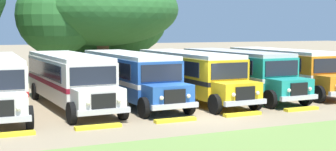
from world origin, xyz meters
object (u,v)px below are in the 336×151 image
object	(u,v)px
parked_bus_slot_3	(190,73)
parked_bus_slot_4	(237,71)
parked_bus_slot_1	(69,77)
broad_shade_tree	(98,12)
parked_bus_slot_2	(130,75)
parked_bus_slot_5	(283,68)

from	to	relation	value
parked_bus_slot_3	parked_bus_slot_4	xyz separation A→B (m)	(3.43, 0.21, 0.00)
parked_bus_slot_1	broad_shade_tree	size ratio (longest dim) A/B	0.77
parked_bus_slot_4	broad_shade_tree	xyz separation A→B (m)	(-4.79, 14.49, 4.01)
parked_bus_slot_2	parked_bus_slot_4	world-z (taller)	same
parked_bus_slot_1	parked_bus_slot_3	world-z (taller)	same
broad_shade_tree	parked_bus_slot_2	bearing A→B (deg)	-99.03
parked_bus_slot_4	parked_bus_slot_5	bearing A→B (deg)	94.42
parked_bus_slot_4	broad_shade_tree	size ratio (longest dim) A/B	0.77
parked_bus_slot_3	parked_bus_slot_4	size ratio (longest dim) A/B	1.00
parked_bus_slot_3	parked_bus_slot_5	xyz separation A→B (m)	(7.33, 0.62, 0.00)
parked_bus_slot_4	parked_bus_slot_5	distance (m)	3.92
parked_bus_slot_4	parked_bus_slot_2	bearing A→B (deg)	-93.53
parked_bus_slot_3	parked_bus_slot_2	bearing A→B (deg)	-98.35
parked_bus_slot_4	broad_shade_tree	distance (m)	15.78
parked_bus_slot_2	parked_bus_slot_4	distance (m)	7.06
parked_bus_slot_1	parked_bus_slot_3	size ratio (longest dim) A/B	1.00
parked_bus_slot_3	parked_bus_slot_5	distance (m)	7.35
parked_bus_slot_2	parked_bus_slot_5	distance (m)	10.96
broad_shade_tree	parked_bus_slot_4	bearing A→B (deg)	-71.70
parked_bus_slot_1	parked_bus_slot_4	world-z (taller)	same
parked_bus_slot_1	parked_bus_slot_5	xyz separation A→B (m)	(14.42, 0.20, 0.00)
parked_bus_slot_1	broad_shade_tree	xyz separation A→B (m)	(5.73, 14.28, 4.01)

